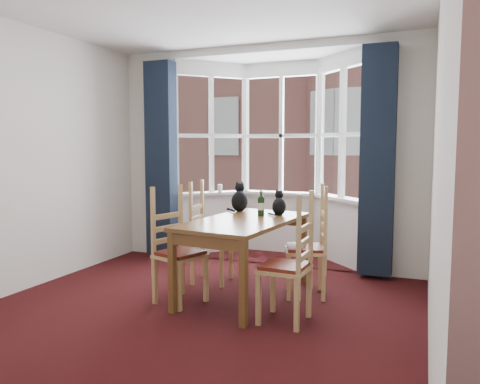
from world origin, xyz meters
The scene contains 19 objects.
floor centered at (0.00, 0.00, 0.00)m, with size 4.50×4.50×0.00m, color black.
wall_left centered at (-2.00, 0.00, 1.40)m, with size 4.50×4.50×0.00m, color silver.
wall_right centered at (2.00, 0.00, 1.40)m, with size 4.50×4.50×0.00m, color silver.
wall_back_pier_left centered at (-1.65, 2.25, 1.40)m, with size 0.70×0.12×2.80m, color silver.
wall_back_pier_right centered at (1.65, 2.25, 1.40)m, with size 0.70×0.12×2.80m, color silver.
bay_window centered at (0.00, 2.75, 1.40)m, with size 2.76×0.94×2.80m.
curtain_left centered at (-1.42, 2.07, 1.35)m, with size 0.38×0.22×2.60m, color #151F2F.
curtain_right centered at (1.42, 2.07, 1.35)m, with size 0.38×0.22×2.60m, color #151F2F.
dining_table centered at (0.26, 0.88, 0.70)m, with size 0.99×1.63×0.79m.
chair_left_near centered at (-0.34, 0.50, 0.47)m, with size 0.51×0.52×0.92m.
chair_left_far centered at (-0.36, 1.22, 0.47)m, with size 0.44×0.46×0.92m.
chair_right_near centered at (0.92, 0.37, 0.47)m, with size 0.42×0.44×0.92m.
chair_right_far centered at (0.91, 1.18, 0.47)m, with size 0.51×0.52×0.92m.
cat_left centered at (-0.01, 1.43, 0.92)m, with size 0.25×0.29×0.34m.
cat_right centered at (0.49, 1.30, 0.90)m, with size 0.20×0.23×0.28m.
wine_bottle centered at (0.34, 1.16, 0.91)m, with size 0.07×0.07×0.27m.
candle_tall centered at (-0.78, 2.60, 0.93)m, with size 0.06×0.06×0.11m, color white.
street centered at (0.00, 32.25, -6.00)m, with size 80.00×80.00×0.00m, color #333335.
tenement_building centered at (0.00, 14.01, 1.60)m, with size 18.40×7.80×15.20m.
Camera 1 is at (1.94, -3.45, 1.52)m, focal length 35.00 mm.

